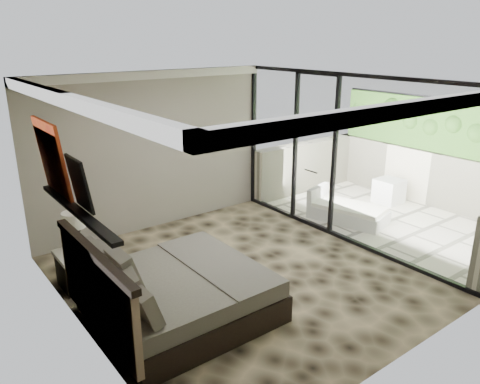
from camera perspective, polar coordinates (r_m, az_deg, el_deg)
floor at (r=6.94m, az=-0.08°, el=-10.31°), size 5.00×5.00×0.00m
ceiling at (r=6.11m, az=-0.09°, el=13.28°), size 4.50×5.00×0.02m
back_wall at (r=8.43m, az=-10.42°, el=4.85°), size 4.50×0.02×2.80m
left_wall at (r=5.41m, az=-19.35°, el=-3.66°), size 0.02×5.00×2.80m
glass_wall at (r=7.90m, az=13.04°, el=3.76°), size 0.08×5.00×2.80m
terrace_slab at (r=9.50m, az=18.26°, el=-3.49°), size 3.00×5.00×0.12m
parapet_far at (r=10.41m, az=22.87°, el=1.43°), size 0.30×5.00×1.10m
foliage_hedge at (r=10.17m, az=23.64°, el=7.36°), size 0.36×4.60×1.10m
picture_ledge at (r=5.48m, az=-19.21°, el=-2.24°), size 0.12×2.20×0.05m
bed at (r=5.93m, az=-8.22°, el=-12.16°), size 2.08×2.01×1.15m
nightstand at (r=6.96m, az=-18.92°, el=-8.67°), size 0.70×0.70×0.57m
table_lamp at (r=6.77m, az=-19.53°, el=-3.99°), size 0.31×0.31×0.57m
abstract_canvas at (r=5.98m, az=-21.97°, el=3.90°), size 0.13×0.90×0.90m
framed_print at (r=5.35m, az=-18.98°, el=0.95°), size 0.11×0.50×0.60m
ottoman at (r=10.29m, az=17.68°, el=0.11°), size 0.52×0.52×0.51m
lounger at (r=9.13m, az=12.78°, el=-2.33°), size 1.05×1.55×0.56m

